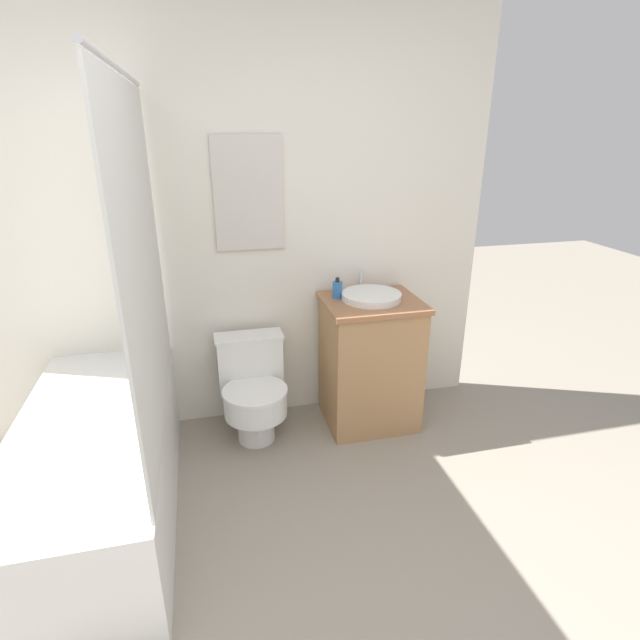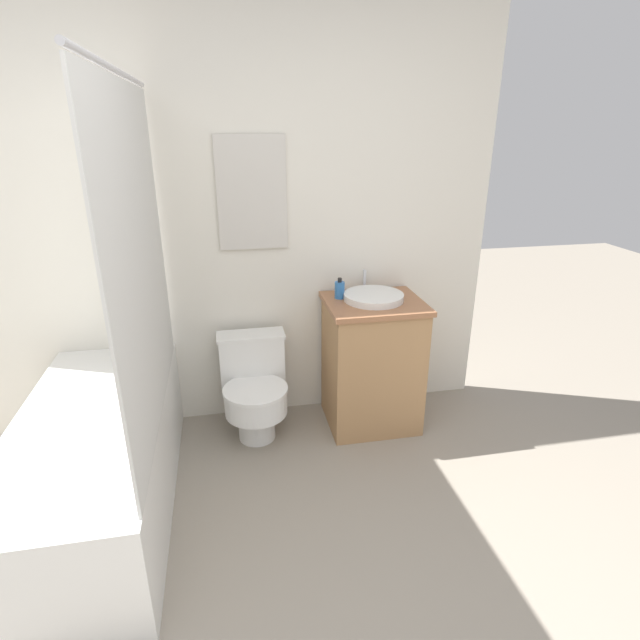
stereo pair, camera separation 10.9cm
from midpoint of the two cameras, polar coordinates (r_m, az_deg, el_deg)
name	(u,v)px [view 1 (the left image)]	position (r m, az deg, el deg)	size (l,w,h in m)	color
wall_back	(231,223)	(2.99, -11.19, 10.78)	(3.14, 0.07, 2.50)	silver
shower_area	(101,462)	(2.66, -24.91, -14.54)	(0.67, 1.56, 1.98)	white
toilet	(253,389)	(3.04, -8.67, -7.77)	(0.41, 0.50, 0.61)	white
vanity	(370,362)	(3.12, 4.72, -4.83)	(0.57, 0.50, 0.82)	#AD7F51
sink	(371,296)	(2.97, 4.83, 2.75)	(0.36, 0.39, 0.13)	white
soap_bottle	(337,289)	(2.98, 0.95, 3.50)	(0.06, 0.06, 0.13)	#2D6BB2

